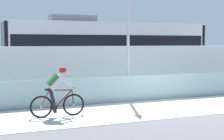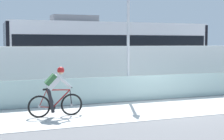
% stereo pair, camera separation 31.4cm
% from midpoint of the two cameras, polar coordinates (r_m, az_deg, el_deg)
% --- Properties ---
extents(ground_plane, '(200.00, 200.00, 0.00)m').
position_cam_midpoint_polar(ground_plane, '(12.71, 9.59, -6.23)').
color(ground_plane, slate).
extents(bike_path_deck, '(32.00, 3.20, 0.01)m').
position_cam_midpoint_polar(bike_path_deck, '(12.71, 9.59, -6.20)').
color(bike_path_deck, beige).
rests_on(bike_path_deck, ground).
extents(glass_parapet, '(32.00, 0.05, 1.02)m').
position_cam_midpoint_polar(glass_parapet, '(14.22, 5.72, -2.95)').
color(glass_parapet, silver).
rests_on(glass_parapet, ground).
extents(concrete_barrier_wall, '(32.00, 0.36, 2.22)m').
position_cam_midpoint_polar(concrete_barrier_wall, '(15.76, 2.72, 0.02)').
color(concrete_barrier_wall, white).
rests_on(concrete_barrier_wall, ground).
extents(tram_rail_near, '(32.00, 0.08, 0.01)m').
position_cam_midpoint_polar(tram_rail_near, '(18.15, -0.55, -2.88)').
color(tram_rail_near, '#595654').
rests_on(tram_rail_near, ground).
extents(tram_rail_far, '(32.00, 0.08, 0.01)m').
position_cam_midpoint_polar(tram_rail_far, '(19.49, -2.09, -2.36)').
color(tram_rail_far, '#595654').
rests_on(tram_rail_far, ground).
extents(tram, '(11.06, 2.54, 3.81)m').
position_cam_midpoint_polar(tram, '(18.68, -1.28, 3.15)').
color(tram, silver).
rests_on(tram, ground).
extents(cyclist_on_bike, '(1.77, 0.58, 1.61)m').
position_cam_midpoint_polar(cyclist_on_bike, '(10.98, -10.03, -3.72)').
color(cyclist_on_bike, black).
rests_on(cyclist_on_bike, ground).
extents(lamp_post_antenna, '(0.28, 0.28, 5.20)m').
position_cam_midpoint_polar(lamp_post_antenna, '(14.02, 2.10, 8.37)').
color(lamp_post_antenna, gray).
rests_on(lamp_post_antenna, ground).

